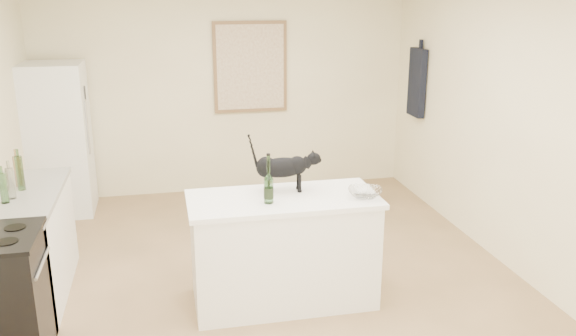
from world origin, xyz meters
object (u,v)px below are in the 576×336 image
at_px(glass_bowl, 365,193).
at_px(black_cat, 282,170).
at_px(fridge, 57,140).
at_px(wine_bottle, 269,182).

bearing_deg(glass_bowl, black_cat, 156.48).
bearing_deg(fridge, black_cat, -49.35).
bearing_deg(black_cat, fridge, 135.55).
bearing_deg(wine_bottle, glass_bowl, -1.46).
xyz_separation_m(fridge, black_cat, (2.07, -2.41, 0.23)).
xyz_separation_m(black_cat, wine_bottle, (-0.16, -0.25, -0.01)).
height_order(fridge, wine_bottle, fridge).
relative_size(fridge, black_cat, 3.32).
bearing_deg(wine_bottle, black_cat, 57.64).
relative_size(black_cat, glass_bowl, 1.93).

